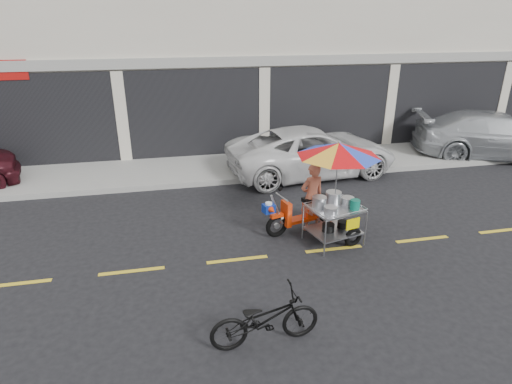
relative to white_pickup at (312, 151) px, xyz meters
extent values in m
plane|color=black|center=(-0.99, -4.42, -0.70)|extent=(90.00, 90.00, 0.00)
cube|color=gray|center=(-0.99, 1.08, -0.62)|extent=(45.00, 3.00, 0.15)
cube|color=beige|center=(-0.99, 6.08, 3.30)|extent=(36.00, 8.00, 8.00)
cube|color=black|center=(-0.99, 2.05, 0.75)|extent=(35.28, 0.06, 2.90)
cube|color=gray|center=(-0.99, 2.03, 2.40)|extent=(36.00, 0.12, 0.30)
cube|color=gold|center=(-0.99, -4.42, -0.69)|extent=(42.00, 0.10, 0.01)
imported|color=silver|center=(0.00, 0.00, 0.00)|extent=(5.22, 2.78, 1.39)
imported|color=#ABB0B4|center=(6.46, 0.28, 0.05)|extent=(5.59, 3.67, 1.50)
imported|color=black|center=(-2.97, -6.75, -0.27)|extent=(1.65, 0.67, 0.85)
torus|color=black|center=(-2.00, -3.65, -0.44)|extent=(0.53, 0.22, 0.52)
torus|color=black|center=(-0.68, -3.31, -0.44)|extent=(0.53, 0.22, 0.52)
cylinder|color=#9EA0A5|center=(-2.00, -3.65, -0.44)|extent=(0.14, 0.08, 0.13)
cylinder|color=#9EA0A5|center=(-0.68, -3.31, -0.44)|extent=(0.14, 0.08, 0.13)
cube|color=red|center=(-2.00, -3.65, -0.20)|extent=(0.31, 0.18, 0.07)
cylinder|color=#9EA0A5|center=(-2.00, -3.65, -0.06)|extent=(0.33, 0.13, 0.73)
cube|color=red|center=(-1.78, -3.59, -0.20)|extent=(0.18, 0.33, 0.54)
cube|color=red|center=(-1.39, -3.49, -0.41)|extent=(0.77, 0.42, 0.07)
cube|color=red|center=(-0.99, -3.39, -0.20)|extent=(0.72, 0.40, 0.36)
cube|color=black|center=(-1.08, -3.41, 0.01)|extent=(0.62, 0.36, 0.09)
cylinder|color=#9EA0A5|center=(-1.90, -3.62, 0.21)|extent=(0.15, 0.49, 0.03)
sphere|color=black|center=(-1.89, -3.43, 0.32)|extent=(0.09, 0.09, 0.09)
cylinder|color=white|center=(-1.90, -3.62, -0.26)|extent=(0.13, 0.13, 0.05)
cube|color=navy|center=(-2.20, -3.70, 0.01)|extent=(0.28, 0.25, 0.18)
cylinder|color=white|center=(-2.20, -3.70, 0.12)|extent=(0.18, 0.18, 0.05)
cone|color=red|center=(-2.16, -3.85, 0.03)|extent=(0.21, 0.23, 0.16)
torus|color=black|center=(-0.56, -4.36, -0.50)|extent=(0.43, 0.19, 0.42)
cylinder|color=#9EA0A5|center=(-1.28, -4.64, -0.31)|extent=(0.04, 0.04, 0.77)
cylinder|color=#9EA0A5|center=(-1.49, -3.84, -0.31)|extent=(0.04, 0.04, 0.77)
cylinder|color=#9EA0A5|center=(-0.32, -4.39, -0.31)|extent=(0.04, 0.04, 0.77)
cylinder|color=#9EA0A5|center=(-0.52, -3.60, -0.31)|extent=(0.04, 0.04, 0.77)
cube|color=#9EA0A5|center=(-0.90, -4.12, -0.43)|extent=(1.17, 1.04, 0.03)
cube|color=#9EA0A5|center=(-0.90, -4.12, 0.07)|extent=(1.17, 1.04, 0.04)
cylinder|color=#9EA0A5|center=(-0.80, -4.51, 0.13)|extent=(0.97, 0.27, 0.02)
cylinder|color=#9EA0A5|center=(-1.00, -3.72, 0.13)|extent=(0.97, 0.27, 0.02)
cylinder|color=#9EA0A5|center=(-1.38, -4.24, 0.13)|extent=(0.22, 0.80, 0.02)
cylinder|color=#9EA0A5|center=(-0.42, -3.99, 0.13)|extent=(0.22, 0.80, 0.02)
cylinder|color=#9EA0A5|center=(-1.00, -3.72, -0.43)|extent=(0.20, 0.67, 0.04)
cylinder|color=#9EA0A5|center=(-1.00, -3.72, 0.03)|extent=(0.20, 0.67, 0.04)
cube|color=#D8C300|center=(-0.66, -4.51, -0.11)|extent=(0.31, 0.10, 0.23)
cylinder|color=#B7B7BC|center=(-1.21, -4.01, 0.19)|extent=(0.35, 0.35, 0.21)
cylinder|color=#B7B7BC|center=(-0.86, -3.90, 0.21)|extent=(0.38, 0.38, 0.24)
cylinder|color=#B7B7BC|center=(-0.58, -3.99, 0.16)|extent=(0.32, 0.32, 0.13)
cylinder|color=#B7B7BC|center=(-1.08, -4.33, 0.15)|extent=(0.32, 0.32, 0.11)
cylinder|color=#0E6E57|center=(-0.54, -4.26, 0.19)|extent=(0.24, 0.24, 0.20)
cylinder|color=black|center=(-1.03, -4.15, -0.33)|extent=(0.31, 0.31, 0.16)
cylinder|color=black|center=(-0.68, -4.06, -0.34)|extent=(0.26, 0.26, 0.15)
cylinder|color=#9EA0A5|center=(-0.88, -4.02, 0.75)|extent=(0.03, 0.03, 1.36)
sphere|color=#9EA0A5|center=(-0.88, -4.02, 1.45)|extent=(0.05, 0.05, 0.05)
imported|color=#B3593F|center=(-1.17, -3.44, 0.07)|extent=(0.63, 0.49, 1.54)
camera|label=1|loc=(-4.11, -11.56, 3.73)|focal=30.00mm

